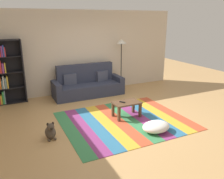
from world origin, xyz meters
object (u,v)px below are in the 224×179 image
(coffee_table, at_px, (127,105))
(standing_lamp, at_px, (121,48))
(dog, at_px, (50,132))
(pouf, at_px, (156,127))
(tv_remote, at_px, (122,102))
(couch, at_px, (88,85))
(bookshelf, at_px, (3,73))

(coffee_table, relative_size, standing_lamp, 0.39)
(coffee_table, xyz_separation_m, dog, (-1.98, -0.30, -0.16))
(pouf, bearing_deg, coffee_table, 100.78)
(pouf, relative_size, tv_remote, 4.29)
(couch, xyz_separation_m, pouf, (0.47, -3.12, -0.21))
(couch, bearing_deg, dog, -125.19)
(bookshelf, relative_size, coffee_table, 2.73)
(dog, relative_size, tv_remote, 2.65)
(coffee_table, distance_m, dog, 2.01)
(couch, height_order, pouf, couch)
(bookshelf, bearing_deg, dog, -74.59)
(standing_lamp, bearing_deg, tv_remote, -116.92)
(standing_lamp, bearing_deg, bookshelf, 178.12)
(bookshelf, relative_size, dog, 4.69)
(bookshelf, xyz_separation_m, pouf, (2.92, -3.40, -0.81))
(bookshelf, distance_m, dog, 2.90)
(tv_remote, bearing_deg, dog, 154.82)
(coffee_table, distance_m, tv_remote, 0.14)
(bookshelf, distance_m, tv_remote, 3.57)
(couch, distance_m, bookshelf, 2.53)
(tv_remote, bearing_deg, bookshelf, 102.81)
(couch, distance_m, pouf, 3.17)
(couch, relative_size, coffee_table, 3.30)
(tv_remote, bearing_deg, standing_lamp, 28.08)
(bookshelf, height_order, tv_remote, bookshelf)
(standing_lamp, bearing_deg, pouf, -104.39)
(couch, height_order, coffee_table, couch)
(couch, xyz_separation_m, bookshelf, (-2.45, 0.28, 0.60))
(couch, xyz_separation_m, standing_lamp, (1.31, 0.16, 1.13))
(dog, distance_m, tv_remote, 1.92)
(bookshelf, xyz_separation_m, dog, (0.74, -2.70, -0.77))
(bookshelf, bearing_deg, standing_lamp, -1.88)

